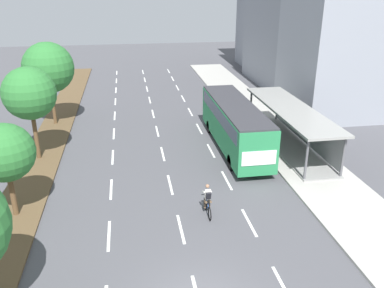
% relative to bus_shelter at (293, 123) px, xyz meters
% --- Properties ---
extents(median_strip, '(2.60, 52.00, 0.12)m').
position_rel_bus_shelter_xyz_m(median_strip, '(-17.83, 5.51, -1.81)').
color(median_strip, brown).
rests_on(median_strip, ground).
extents(sidewalk_right, '(4.50, 52.00, 0.15)m').
position_rel_bus_shelter_xyz_m(sidewalk_right, '(-0.28, 5.51, -1.79)').
color(sidewalk_right, '#ADAAA3').
rests_on(sidewalk_right, ground).
extents(lane_divider_left, '(0.14, 49.77, 0.01)m').
position_rel_bus_shelter_xyz_m(lane_divider_left, '(-13.03, 4.90, -1.86)').
color(lane_divider_left, white).
rests_on(lane_divider_left, ground).
extents(lane_divider_center, '(0.14, 49.77, 0.01)m').
position_rel_bus_shelter_xyz_m(lane_divider_center, '(-9.53, 4.90, -1.86)').
color(lane_divider_center, white).
rests_on(lane_divider_center, ground).
extents(lane_divider_right, '(0.14, 49.77, 0.01)m').
position_rel_bus_shelter_xyz_m(lane_divider_right, '(-6.03, 4.90, -1.86)').
color(lane_divider_right, white).
rests_on(lane_divider_right, ground).
extents(bus_shelter, '(2.90, 12.05, 2.86)m').
position_rel_bus_shelter_xyz_m(bus_shelter, '(0.00, 0.00, 0.00)').
color(bus_shelter, gray).
rests_on(bus_shelter, sidewalk_right).
extents(bus, '(2.54, 11.29, 3.37)m').
position_rel_bus_shelter_xyz_m(bus, '(-4.28, 0.43, 0.20)').
color(bus, '#28844C').
rests_on(bus, ground).
extents(cyclist, '(0.46, 1.82, 1.71)m').
position_rel_bus_shelter_xyz_m(cyclist, '(-7.97, -8.16, -1.08)').
color(cyclist, black).
rests_on(cyclist, ground).
extents(median_tree_second, '(2.93, 2.93, 4.94)m').
position_rel_bus_shelter_xyz_m(median_tree_second, '(-17.82, -6.70, 1.71)').
color(median_tree_second, brown).
rests_on(median_tree_second, median_strip).
extents(median_tree_third, '(3.45, 3.45, 6.26)m').
position_rel_bus_shelter_xyz_m(median_tree_third, '(-18.00, 0.64, 2.77)').
color(median_tree_third, brown).
rests_on(median_tree_third, median_strip).
extents(median_tree_fourth, '(4.13, 4.13, 6.82)m').
position_rel_bus_shelter_xyz_m(median_tree_fourth, '(-17.97, 7.97, 3.00)').
color(median_tree_fourth, brown).
rests_on(median_tree_fourth, median_strip).
extents(building_far_right, '(9.11, 8.99, 16.45)m').
position_rel_bus_shelter_xyz_m(building_far_right, '(9.37, 29.64, 6.36)').
color(building_far_right, gray).
rests_on(building_far_right, ground).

